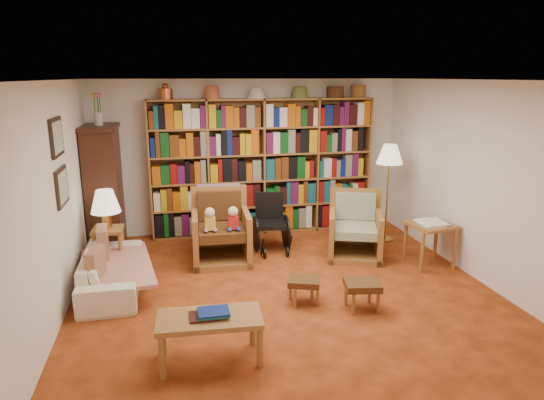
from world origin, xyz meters
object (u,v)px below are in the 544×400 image
object	(u,v)px
armchair_sage	(352,231)
side_table_papers	(431,230)
armchair_leather	(220,230)
sofa	(112,270)
coffee_table	(210,322)
side_table_lamp	(109,239)
floor_lamp	(390,158)
footstool_a	(304,283)
footstool_b	(362,287)
wheelchair	(271,225)

from	to	relation	value
armchair_sage	side_table_papers	distance (m)	1.09
armchair_sage	armchair_leather	bearing A→B (deg)	172.56
sofa	armchair_sage	bearing A→B (deg)	-81.55
side_table_papers	coffee_table	world-z (taller)	side_table_papers
side_table_lamp	floor_lamp	size ratio (longest dim) A/B	0.37
side_table_papers	coffee_table	size ratio (longest dim) A/B	0.67
floor_lamp	coffee_table	size ratio (longest dim) A/B	1.58
armchair_sage	coffee_table	bearing A→B (deg)	-134.46
side_table_lamp	footstool_a	world-z (taller)	side_table_lamp
side_table_papers	footstool_b	world-z (taller)	side_table_papers
armchair_leather	coffee_table	xyz separation A→B (m)	(-0.38, -2.57, -0.03)
wheelchair	armchair_leather	bearing A→B (deg)	-165.82
sofa	coffee_table	world-z (taller)	coffee_table
armchair_sage	footstool_a	size ratio (longest dim) A/B	2.30
sofa	armchair_sage	world-z (taller)	armchair_sage
footstool_a	footstool_b	bearing A→B (deg)	-25.32
armchair_leather	wheelchair	xyz separation A→B (m)	(0.78, 0.20, -0.02)
side_table_lamp	wheelchair	xyz separation A→B (m)	(2.29, 0.27, -0.03)
wheelchair	floor_lamp	bearing A→B (deg)	1.40
armchair_leather	footstool_a	world-z (taller)	armchair_leather
armchair_sage	footstool_b	size ratio (longest dim) A/B	2.31
footstool_b	wheelchair	bearing A→B (deg)	105.75
side_table_papers	armchair_sage	bearing A→B (deg)	146.12
sofa	side_table_papers	distance (m)	4.21
floor_lamp	coffee_table	xyz separation A→B (m)	(-3.03, -2.81, -0.94)
footstool_a	side_table_papers	bearing A→B (deg)	21.06
floor_lamp	coffee_table	bearing A→B (deg)	-137.15
wheelchair	footstool_b	world-z (taller)	wheelchair
armchair_leather	floor_lamp	bearing A→B (deg)	5.23
side_table_lamp	armchair_sage	distance (m)	3.41
armchair_leather	footstool_b	xyz separation A→B (m)	(1.37, -1.90, -0.15)
sofa	footstool_b	bearing A→B (deg)	-112.71
sofa	side_table_papers	bearing A→B (deg)	-91.50
side_table_lamp	armchair_sage	world-z (taller)	armchair_sage
sofa	armchair_leather	world-z (taller)	armchair_leather
footstool_b	armchair_leather	bearing A→B (deg)	125.79
floor_lamp	coffee_table	world-z (taller)	floor_lamp
armchair_leather	side_table_papers	distance (m)	2.92
side_table_lamp	footstool_b	bearing A→B (deg)	-32.41
side_table_lamp	coffee_table	distance (m)	2.74
wheelchair	footstool_a	bearing A→B (deg)	-90.07
wheelchair	coffee_table	xyz separation A→B (m)	(-1.16, -2.76, -0.01)
wheelchair	side_table_papers	xyz separation A→B (m)	(2.01, -1.04, 0.11)
sofa	footstool_a	size ratio (longest dim) A/B	3.78
floor_lamp	wheelchair	bearing A→B (deg)	-178.60
armchair_sage	wheelchair	distance (m)	1.20
armchair_sage	footstool_a	distance (m)	1.78
side_table_lamp	footstool_a	bearing A→B (deg)	-34.09
wheelchair	armchair_sage	bearing A→B (deg)	-21.71
footstool_a	side_table_lamp	bearing A→B (deg)	145.91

